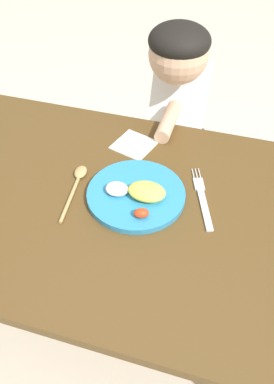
% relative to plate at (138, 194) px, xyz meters
% --- Properties ---
extents(ground_plane, '(8.00, 8.00, 0.00)m').
position_rel_plate_xyz_m(ground_plane, '(-0.01, -0.03, -0.68)').
color(ground_plane, beige).
extents(dining_table, '(1.33, 0.78, 0.66)m').
position_rel_plate_xyz_m(dining_table, '(-0.01, -0.03, -0.11)').
color(dining_table, '#50381A').
rests_on(dining_table, ground_plane).
extents(plate, '(0.27, 0.27, 0.05)m').
position_rel_plate_xyz_m(plate, '(0.00, 0.00, 0.00)').
color(plate, teal).
rests_on(plate, dining_table).
extents(fork, '(0.10, 0.23, 0.01)m').
position_rel_plate_xyz_m(fork, '(0.17, 0.04, -0.01)').
color(fork, silver).
rests_on(fork, dining_table).
extents(spoon, '(0.05, 0.22, 0.02)m').
position_rel_plate_xyz_m(spoon, '(-0.18, 0.01, -0.01)').
color(spoon, tan).
rests_on(spoon, dining_table).
extents(person, '(0.19, 0.39, 0.97)m').
position_rel_plate_xyz_m(person, '(0.00, 0.50, -0.10)').
color(person, '#3C3C62').
rests_on(person, ground_plane).
extents(napkin, '(0.14, 0.14, 0.00)m').
position_rel_plate_xyz_m(napkin, '(-0.08, 0.22, -0.01)').
color(napkin, white).
rests_on(napkin, dining_table).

